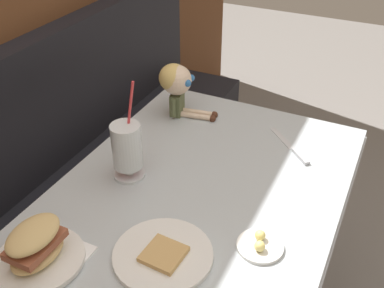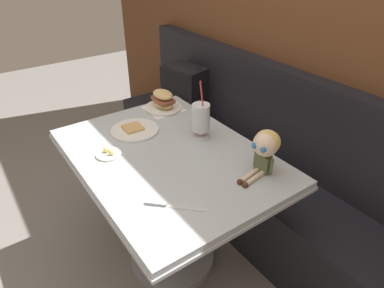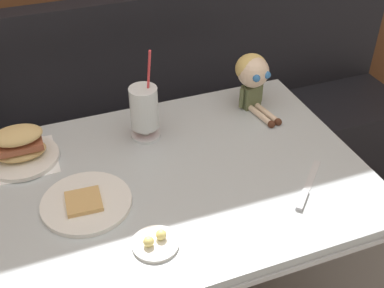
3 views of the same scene
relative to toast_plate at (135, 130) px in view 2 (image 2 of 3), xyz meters
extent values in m
plane|color=gray|center=(0.28, -0.15, -0.75)|extent=(8.00, 8.00, 0.00)
cube|color=brown|center=(0.28, 0.90, 0.45)|extent=(4.40, 0.08, 2.40)
cube|color=black|center=(0.28, 0.62, -0.52)|extent=(2.60, 0.48, 0.45)
cube|color=black|center=(0.28, 0.81, -0.02)|extent=(2.60, 0.10, 0.55)
cube|color=#B2BCC1|center=(0.28, 0.03, -0.02)|extent=(1.10, 0.80, 0.03)
cube|color=#B7BABF|center=(0.28, 0.03, -0.05)|extent=(1.11, 0.81, 0.02)
cylinder|color=#A5A8AD|center=(0.28, 0.03, -0.38)|extent=(0.14, 0.14, 0.65)
cylinder|color=gray|center=(0.28, 0.03, -0.73)|extent=(0.48, 0.48, 0.04)
cylinder|color=white|center=(0.00, 0.00, 0.00)|extent=(0.25, 0.25, 0.01)
cube|color=tan|center=(-0.01, -0.01, 0.01)|extent=(0.10, 0.10, 0.01)
cylinder|color=silver|center=(0.24, 0.25, 0.00)|extent=(0.10, 0.10, 0.01)
cylinder|color=silver|center=(0.24, 0.25, 0.02)|extent=(0.03, 0.03, 0.03)
cylinder|color=silver|center=(0.24, 0.25, 0.10)|extent=(0.09, 0.09, 0.14)
cylinder|color=pink|center=(0.24, 0.25, 0.09)|extent=(0.08, 0.08, 0.12)
cylinder|color=#DB383D|center=(0.26, 0.25, 0.20)|extent=(0.02, 0.05, 0.22)
cube|color=white|center=(-0.14, 0.26, -0.01)|extent=(0.20, 0.20, 0.00)
cylinder|color=white|center=(-0.14, 0.26, 0.00)|extent=(0.22, 0.22, 0.01)
ellipsoid|color=tan|center=(-0.14, 0.26, 0.03)|extent=(0.15, 0.10, 0.04)
cube|color=#995138|center=(-0.14, 0.26, 0.05)|extent=(0.14, 0.09, 0.02)
ellipsoid|color=tan|center=(-0.14, 0.26, 0.09)|extent=(0.15, 0.10, 0.04)
cylinder|color=white|center=(0.14, -0.21, 0.00)|extent=(0.12, 0.12, 0.01)
sphere|color=#F4E07A|center=(0.12, -0.21, 0.02)|extent=(0.03, 0.03, 0.03)
sphere|color=#F4E07A|center=(0.15, -0.20, 0.02)|extent=(0.03, 0.03, 0.03)
cube|color=silver|center=(0.65, -0.11, -0.01)|extent=(0.11, 0.11, 0.00)
cube|color=#B2B5BA|center=(0.56, -0.20, 0.00)|extent=(0.07, 0.07, 0.01)
cube|color=#5B6642|center=(0.64, 0.29, 0.03)|extent=(0.07, 0.05, 0.08)
sphere|color=beige|center=(0.64, 0.29, 0.13)|extent=(0.11, 0.11, 0.11)
ellipsoid|color=#D8B766|center=(0.64, 0.31, 0.14)|extent=(0.13, 0.12, 0.10)
sphere|color=#2D6BB2|center=(0.63, 0.24, 0.14)|extent=(0.03, 0.03, 0.03)
sphere|color=#2D6BB2|center=(0.67, 0.25, 0.14)|extent=(0.03, 0.03, 0.03)
cylinder|color=beige|center=(0.64, 0.21, 0.00)|extent=(0.04, 0.12, 0.02)
cylinder|color=beige|center=(0.67, 0.22, 0.00)|extent=(0.04, 0.12, 0.02)
sphere|color=#4C2819|center=(0.65, 0.15, 0.00)|extent=(0.03, 0.03, 0.03)
sphere|color=#4C2819|center=(0.68, 0.16, 0.00)|extent=(0.03, 0.03, 0.03)
cylinder|color=#5B6642|center=(0.60, 0.29, 0.04)|extent=(0.02, 0.02, 0.07)
cylinder|color=#5B6642|center=(0.69, 0.30, 0.04)|extent=(0.02, 0.02, 0.07)
cube|color=black|center=(-0.47, 0.64, -0.11)|extent=(0.34, 0.27, 0.38)
cube|color=black|center=(-0.47, 0.52, -0.18)|extent=(0.22, 0.10, 0.17)
ellipsoid|color=black|center=(-0.47, 0.64, 0.07)|extent=(0.32, 0.25, 0.07)
camera|label=1|loc=(-0.68, -0.41, 0.86)|focal=42.89mm
camera|label=2|loc=(1.47, -0.66, 0.88)|focal=32.10mm
camera|label=3|loc=(-0.07, -1.01, 0.94)|focal=45.64mm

